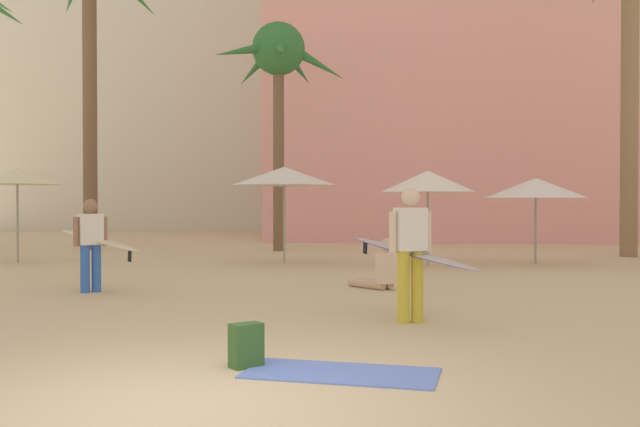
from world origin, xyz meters
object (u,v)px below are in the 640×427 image
cafe_umbrella_1 (17,176)px  person_far_left (94,241)px  backpack (246,346)px  cafe_umbrella_2 (536,188)px  beach_towel (341,373)px  person_mid_right (410,250)px  cafe_umbrella_6 (428,181)px  cafe_umbrella_3 (284,176)px  person_mid_left (380,271)px  palm_tree_right (279,62)px

cafe_umbrella_1 → person_far_left: bearing=-52.4°
cafe_umbrella_1 → backpack: (8.03, -11.10, -2.04)m
cafe_umbrella_2 → beach_towel: 12.77m
person_far_left → person_mid_right: person_mid_right is taller
cafe_umbrella_6 → beach_towel: cafe_umbrella_6 is taller
cafe_umbrella_1 → backpack: size_ratio=5.85×
cafe_umbrella_6 → backpack: size_ratio=5.59×
cafe_umbrella_3 → person_mid_left: (2.42, -5.23, -1.92)m
cafe_umbrella_2 → person_mid_right: bearing=-112.0°
cafe_umbrella_6 → backpack: (-2.52, -10.85, -1.88)m
person_mid_right → backpack: bearing=-55.0°
palm_tree_right → cafe_umbrella_3: 6.06m
cafe_umbrella_1 → cafe_umbrella_3: cafe_umbrella_3 is taller
cafe_umbrella_2 → beach_towel: (-4.36, -11.85, -1.92)m
person_far_left → cafe_umbrella_6: bearing=-90.5°
cafe_umbrella_2 → cafe_umbrella_3: 6.39m
person_far_left → person_mid_right: (5.41, -2.74, 0.05)m
backpack → person_far_left: 6.66m
person_mid_right → person_far_left: bearing=-140.2°
beach_towel → backpack: size_ratio=4.20×
cafe_umbrella_6 → person_far_left: 8.31m
backpack → cafe_umbrella_3: bearing=-34.0°
beach_towel → backpack: 0.96m
palm_tree_right → beach_towel: palm_tree_right is taller
cafe_umbrella_6 → backpack: bearing=-103.1°
cafe_umbrella_2 → beach_towel: size_ratio=1.44×
cafe_umbrella_6 → person_mid_right: (-0.83, -8.10, -1.14)m
palm_tree_right → person_mid_left: bearing=-72.0°
cafe_umbrella_3 → person_mid_left: size_ratio=2.86×
person_mid_right → beach_towel: bearing=-38.0°
palm_tree_right → cafe_umbrella_3: bearing=-80.5°
beach_towel → cafe_umbrella_2: bearing=69.8°
beach_towel → person_mid_right: bearing=75.4°
cafe_umbrella_1 → person_mid_left: (9.36, -4.91, -1.92)m
person_mid_left → person_far_left: (-5.04, -0.70, 0.57)m
person_mid_left → backpack: bearing=121.4°
cafe_umbrella_1 → beach_towel: cafe_umbrella_1 is taller
backpack → cafe_umbrella_2: bearing=-63.8°
beach_towel → person_mid_right: size_ratio=0.63×
cafe_umbrella_3 → beach_towel: bearing=-80.2°
backpack → palm_tree_right: bearing=-32.8°
cafe_umbrella_1 → beach_towel: 14.59m
backpack → person_mid_right: size_ratio=0.15×
cafe_umbrella_6 → person_mid_left: bearing=-104.3°
cafe_umbrella_3 → cafe_umbrella_6: size_ratio=1.15×
cafe_umbrella_2 → beach_towel: bearing=-110.2°
cafe_umbrella_1 → palm_tree_right: bearing=38.8°
cafe_umbrella_6 → person_mid_right: cafe_umbrella_6 is taller
palm_tree_right → person_mid_right: (3.56, -13.30, -5.13)m
backpack → person_mid_left: bearing=-51.5°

